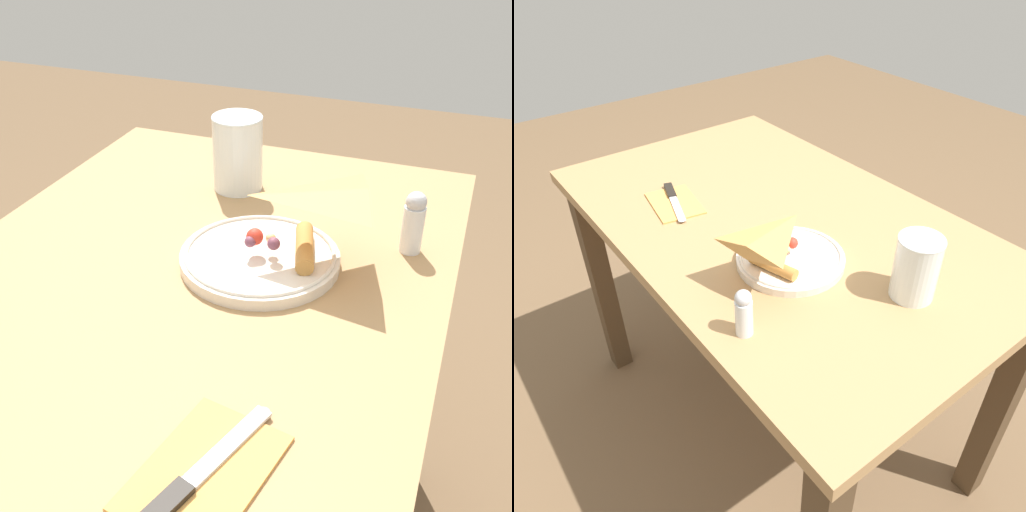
# 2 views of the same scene
# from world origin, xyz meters

# --- Properties ---
(dining_table) EXTENTS (1.09, 0.67, 0.72)m
(dining_table) POSITION_xyz_m (0.00, 0.00, 0.60)
(dining_table) COLOR #A87F51
(dining_table) RESTS_ON ground_plane
(plate_pizza) EXTENTS (0.22, 0.22, 0.05)m
(plate_pizza) POSITION_xyz_m (0.15, -0.08, 0.74)
(plate_pizza) COLOR silver
(plate_pizza) RESTS_ON dining_table
(milk_glass) EXTENTS (0.08, 0.08, 0.12)m
(milk_glass) POSITION_xyz_m (0.36, 0.04, 0.78)
(milk_glass) COLOR white
(milk_glass) RESTS_ON dining_table
(napkin_folded) EXTENTS (0.17, 0.13, 0.00)m
(napkin_folded) POSITION_xyz_m (-0.19, -0.15, 0.72)
(napkin_folded) COLOR #E59E4C
(napkin_folded) RESTS_ON dining_table
(butter_knife) EXTENTS (0.18, 0.07, 0.01)m
(butter_knife) POSITION_xyz_m (-0.20, -0.15, 0.73)
(butter_knife) COLOR black
(butter_knife) RESTS_ON napkin_folded
(salt_shaker) EXTENTS (0.03, 0.03, 0.09)m
(salt_shaker) POSITION_xyz_m (0.25, -0.26, 0.77)
(salt_shaker) COLOR white
(salt_shaker) RESTS_ON dining_table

